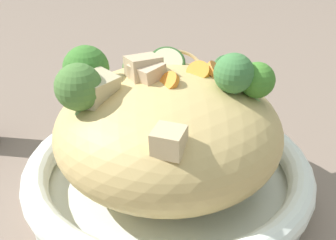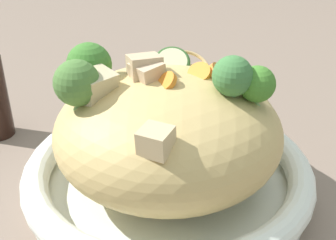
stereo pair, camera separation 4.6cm
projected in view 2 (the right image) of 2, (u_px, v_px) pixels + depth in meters
name	position (u px, v px, depth m)	size (l,w,h in m)	color
ground_plane	(168.00, 192.00, 0.51)	(3.00, 3.00, 0.00)	#7D695B
serving_bowl	(168.00, 175.00, 0.49)	(0.33, 0.33, 0.05)	white
noodle_heap	(168.00, 130.00, 0.47)	(0.25, 0.25, 0.13)	tan
broccoli_florets	(138.00, 77.00, 0.43)	(0.23, 0.12, 0.06)	#90AF68
carrot_coins	(191.00, 72.00, 0.46)	(0.10, 0.11, 0.03)	orange
zucchini_slices	(165.00, 73.00, 0.49)	(0.21, 0.15, 0.06)	beige
chicken_chunks	(130.00, 86.00, 0.42)	(0.12, 0.14, 0.05)	#D2B290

